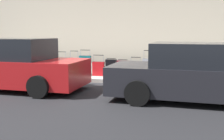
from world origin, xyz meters
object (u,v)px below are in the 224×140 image
(suitcase_navy_8, at_px, (74,67))
(suitcase_maroon_4, at_px, (123,69))
(suitcase_silver_9, at_px, (62,67))
(parked_car_charcoal_0, at_px, (199,74))
(fire_hydrant, at_px, (46,64))
(suitcase_olive_3, at_px, (136,70))
(suitcase_red_6, at_px, (99,69))
(suitcase_teal_7, at_px, (85,66))
(bollard_post, at_px, (31,65))
(suitcase_navy_1, at_px, (161,68))
(parked_car_red_1, at_px, (12,65))
(suitcase_silver_2, at_px, (148,69))
(suitcase_teal_0, at_px, (176,71))
(suitcase_black_5, at_px, (111,68))

(suitcase_navy_8, bearing_deg, suitcase_maroon_4, 178.01)
(suitcase_silver_9, distance_m, parked_car_charcoal_0, 5.66)
(fire_hydrant, bearing_deg, suitcase_olive_3, -179.84)
(suitcase_red_6, xyz_separation_m, suitcase_teal_7, (0.53, 0.05, 0.11))
(suitcase_olive_3, bearing_deg, suitcase_navy_8, -1.23)
(suitcase_olive_3, distance_m, suitcase_navy_8, 2.49)
(suitcase_olive_3, bearing_deg, suitcase_maroon_4, 1.87)
(bollard_post, xyz_separation_m, parked_car_charcoal_0, (-6.49, 2.29, 0.22))
(suitcase_maroon_4, relative_size, suitcase_teal_7, 0.67)
(suitcase_navy_1, relative_size, parked_car_red_1, 0.23)
(suitcase_navy_8, distance_m, bollard_post, 1.83)
(suitcase_silver_2, bearing_deg, fire_hydrant, -0.52)
(suitcase_teal_0, distance_m, suitcase_silver_2, 0.98)
(suitcase_red_6, bearing_deg, suitcase_silver_9, 5.47)
(suitcase_navy_1, bearing_deg, suitcase_maroon_4, -2.59)
(suitcase_navy_1, bearing_deg, suitcase_silver_2, -3.90)
(parked_car_red_1, bearing_deg, parked_car_charcoal_0, -180.00)
(suitcase_silver_2, distance_m, fire_hydrant, 4.20)
(suitcase_black_5, xyz_separation_m, suitcase_teal_7, (1.03, 0.05, 0.06))
(suitcase_navy_1, height_order, suitcase_maroon_4, suitcase_navy_1)
(suitcase_silver_2, relative_size, fire_hydrant, 1.42)
(suitcase_teal_0, relative_size, suitcase_olive_3, 0.85)
(suitcase_maroon_4, height_order, parked_car_charcoal_0, parked_car_charcoal_0)
(suitcase_teal_7, distance_m, bollard_post, 2.32)
(suitcase_navy_8, relative_size, bollard_post, 1.31)
(suitcase_navy_1, bearing_deg, parked_car_red_1, 27.94)
(fire_hydrant, height_order, parked_car_red_1, parked_car_red_1)
(suitcase_olive_3, relative_size, suitcase_silver_9, 0.84)
(suitcase_navy_1, distance_m, suitcase_maroon_4, 1.42)
(suitcase_silver_2, distance_m, suitcase_navy_8, 2.96)
(suitcase_olive_3, distance_m, parked_car_charcoal_0, 3.29)
(suitcase_black_5, relative_size, suitcase_red_6, 0.86)
(suitcase_teal_0, relative_size, parked_car_charcoal_0, 0.14)
(suitcase_navy_1, xyz_separation_m, fire_hydrant, (4.66, -0.07, -0.01))
(suitcase_black_5, bearing_deg, suitcase_silver_9, 4.06)
(suitcase_black_5, relative_size, suitcase_silver_9, 0.76)
(suitcase_black_5, relative_size, suitcase_navy_8, 0.73)
(suitcase_olive_3, distance_m, suitcase_maroon_4, 0.49)
(suitcase_navy_1, height_order, parked_car_charcoal_0, parked_car_charcoal_0)
(suitcase_teal_0, distance_m, parked_car_red_1, 5.60)
(suitcase_teal_7, distance_m, fire_hydrant, 1.73)
(suitcase_maroon_4, xyz_separation_m, suitcase_red_6, (0.99, -0.07, -0.04))
(suitcase_black_5, distance_m, suitcase_red_6, 0.51)
(suitcase_silver_9, height_order, parked_car_red_1, parked_car_red_1)
(suitcase_silver_2, height_order, suitcase_black_5, suitcase_silver_2)
(suitcase_navy_1, relative_size, suitcase_olive_3, 1.44)
(suitcase_teal_0, bearing_deg, parked_car_charcoal_0, 106.13)
(suitcase_silver_2, height_order, parked_car_red_1, parked_car_red_1)
(suitcase_teal_7, xyz_separation_m, fire_hydrant, (1.73, 0.01, -0.00))
(suitcase_navy_8, distance_m, suitcase_silver_9, 0.49)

